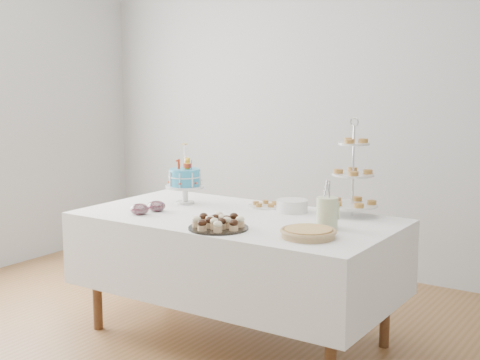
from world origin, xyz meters
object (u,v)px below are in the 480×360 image
Objects in this scene: jam_bowl_b at (157,206)px; birthday_cake at (185,188)px; pastry_plate at (265,205)px; tiered_stand at (353,175)px; cupcake_tray at (218,222)px; table at (236,253)px; jam_bowl_a at (140,209)px; utensil_pitcher at (327,212)px; pie at (308,232)px; plate_stack at (292,206)px.

birthday_cake is at bearing 90.97° from jam_bowl_b.
jam_bowl_b reaches higher than pastry_plate.
tiered_stand is 2.72× the size of pastry_plate.
tiered_stand is at bearing -6.44° from birthday_cake.
cupcake_tray is 0.63m from jam_bowl_b.
table is at bearing -90.03° from pastry_plate.
jam_bowl_b is (0.02, 0.13, -0.00)m from jam_bowl_a.
cupcake_tray is at bearing -159.03° from utensil_pitcher.
pie is 0.50× the size of tiered_stand.
pie is at bearing -20.89° from table.
tiered_stand is at bearing 57.27° from cupcake_tray.
pie is at bearing -38.52° from birthday_cake.
tiered_stand is 0.63m from pastry_plate.
pie is 0.66m from plate_stack.
utensil_pitcher is (1.10, 0.16, 0.06)m from jam_bowl_b.
cupcake_tray is 0.63m from jam_bowl_a.
jam_bowl_b is at bearing -147.77° from plate_stack.
birthday_cake is 0.67× the size of tiered_stand.
jam_bowl_b is (-0.50, -0.49, 0.02)m from pastry_plate.
pastry_plate is at bearing 44.55° from jam_bowl_b.
pastry_plate is at bearing 137.89° from utensil_pitcher.
tiered_stand is 5.16× the size of jam_bowl_a.
utensil_pitcher is (0.60, -0.33, 0.08)m from pastry_plate.
cupcake_tray is 0.90m from tiered_stand.
birthday_cake reaches higher than table.
cupcake_tray is 0.68m from pastry_plate.
cupcake_tray reaches higher than jam_bowl_b.
pie is at bearing -42.96° from pastry_plate.
birthday_cake reaches higher than utensil_pitcher.
cupcake_tray reaches higher than jam_bowl_a.
birthday_cake is (-0.50, 0.14, 0.34)m from table.
tiered_stand is 2.21× the size of utensil_pitcher.
pastry_plate is 0.70m from jam_bowl_b.
table is 8.76× the size of pastry_plate.
plate_stack is at bearing -9.87° from pastry_plate.
utensil_pitcher is at bearing -26.92° from birthday_cake.
tiered_stand is at bearing 80.36° from utensil_pitcher.
table is 6.39× the size of pie.
plate_stack reaches higher than table.
table is 4.85× the size of birthday_cake.
plate_stack is at bearing -7.67° from birthday_cake.
table is at bearing -145.28° from tiered_stand.
tiered_stand is 5.25× the size of jam_bowl_b.
tiered_stand is (1.08, 0.26, 0.14)m from birthday_cake.
pastry_plate is at bearing 50.04° from jam_bowl_a.
birthday_cake is 0.55m from pastry_plate.
jam_bowl_b is at bearing -152.75° from tiered_stand.
plate_stack is 0.22m from pastry_plate.
pastry_plate is 0.81m from jam_bowl_a.
plate_stack is (0.22, 0.30, 0.27)m from table.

